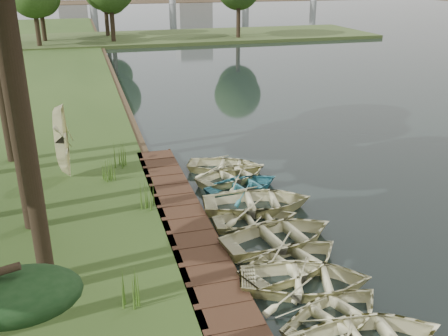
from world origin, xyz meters
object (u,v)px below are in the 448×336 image
object	(u,v)px
boardwalk	(190,234)
rowboat_2	(306,277)
rowboat_1	(337,313)
stored_rowboat	(68,170)

from	to	relation	value
boardwalk	rowboat_2	world-z (taller)	rowboat_2
rowboat_1	rowboat_2	xyz separation A→B (m)	(-0.12, 1.55, 0.05)
boardwalk	rowboat_2	bearing A→B (deg)	-56.64
rowboat_1	rowboat_2	distance (m)	1.56
rowboat_2	stored_rowboat	xyz separation A→B (m)	(-6.30, 9.54, 0.18)
boardwalk	stored_rowboat	bearing A→B (deg)	123.52
stored_rowboat	rowboat_1	bearing A→B (deg)	-145.09
boardwalk	stored_rowboat	xyz separation A→B (m)	(-3.86, 5.82, 0.46)
rowboat_2	rowboat_1	bearing A→B (deg)	-158.98
boardwalk	rowboat_1	world-z (taller)	rowboat_1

